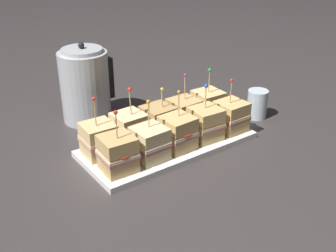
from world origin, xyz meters
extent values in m
plane|color=#383333|center=(0.00, 0.00, 0.00)|extent=(6.00, 6.00, 0.00)
cube|color=white|center=(0.00, 0.00, 0.01)|extent=(0.51, 0.23, 0.01)
cube|color=white|center=(0.00, 0.00, 0.01)|extent=(0.51, 0.23, 0.01)
cube|color=tan|center=(-0.20, -0.05, 0.04)|extent=(0.09, 0.09, 0.04)
cube|color=#B26B60|center=(-0.20, -0.05, 0.06)|extent=(0.09, 0.09, 0.01)
cube|color=beige|center=(-0.20, -0.05, 0.07)|extent=(0.09, 0.09, 0.01)
cylinder|color=red|center=(-0.20, -0.06, 0.07)|extent=(0.06, 0.06, 0.00)
cube|color=tan|center=(-0.20, -0.05, 0.10)|extent=(0.09, 0.09, 0.04)
cylinder|color=tan|center=(-0.20, -0.06, 0.15)|extent=(0.00, 0.00, 0.08)
sphere|color=red|center=(-0.20, -0.06, 0.19)|extent=(0.01, 0.01, 0.01)
cube|color=beige|center=(-0.10, -0.05, 0.04)|extent=(0.09, 0.09, 0.04)
cube|color=#B26B60|center=(-0.10, -0.05, 0.06)|extent=(0.09, 0.09, 0.01)
cube|color=beige|center=(-0.10, -0.05, 0.07)|extent=(0.09, 0.09, 0.01)
cube|color=beige|center=(-0.10, -0.05, 0.09)|extent=(0.09, 0.09, 0.04)
cylinder|color=tan|center=(-0.09, -0.04, 0.14)|extent=(0.00, 0.01, 0.09)
sphere|color=orange|center=(-0.09, -0.04, 0.18)|extent=(0.01, 0.01, 0.01)
cube|color=tan|center=(0.00, -0.05, 0.04)|extent=(0.09, 0.09, 0.04)
cube|color=tan|center=(0.00, -0.05, 0.06)|extent=(0.09, 0.09, 0.01)
cube|color=beige|center=(0.00, -0.05, 0.07)|extent=(0.09, 0.09, 0.01)
cylinder|color=red|center=(0.00, -0.06, 0.07)|extent=(0.06, 0.06, 0.00)
cube|color=#E0B771|center=(0.00, -0.05, 0.10)|extent=(0.09, 0.09, 0.04)
cylinder|color=tan|center=(0.01, -0.04, 0.15)|extent=(0.00, 0.00, 0.08)
sphere|color=orange|center=(0.01, -0.04, 0.19)|extent=(0.01, 0.01, 0.01)
cube|color=tan|center=(0.10, -0.05, 0.04)|extent=(0.09, 0.09, 0.04)
cube|color=tan|center=(0.10, -0.05, 0.06)|extent=(0.09, 0.09, 0.01)
cube|color=beige|center=(0.10, -0.05, 0.07)|extent=(0.09, 0.09, 0.01)
cylinder|color=red|center=(0.10, -0.06, 0.07)|extent=(0.06, 0.06, 0.00)
cube|color=#E0B771|center=(0.10, -0.05, 0.10)|extent=(0.09, 0.09, 0.04)
cylinder|color=tan|center=(0.10, -0.04, 0.15)|extent=(0.00, 0.00, 0.08)
sphere|color=blue|center=(0.10, -0.04, 0.18)|extent=(0.01, 0.01, 0.01)
cube|color=tan|center=(0.20, -0.05, 0.04)|extent=(0.09, 0.09, 0.04)
cube|color=#B26B60|center=(0.20, -0.05, 0.06)|extent=(0.09, 0.09, 0.01)
cube|color=beige|center=(0.20, -0.05, 0.07)|extent=(0.09, 0.09, 0.01)
cube|color=#E0B771|center=(0.20, -0.05, 0.09)|extent=(0.09, 0.09, 0.04)
cylinder|color=tan|center=(0.19, -0.05, 0.14)|extent=(0.00, 0.01, 0.08)
sphere|color=red|center=(0.19, -0.05, 0.18)|extent=(0.01, 0.01, 0.01)
cube|color=#DBB77A|center=(-0.20, 0.05, 0.04)|extent=(0.09, 0.09, 0.04)
cube|color=tan|center=(-0.20, 0.05, 0.06)|extent=(0.09, 0.09, 0.01)
cube|color=beige|center=(-0.20, 0.05, 0.07)|extent=(0.09, 0.09, 0.01)
cube|color=#E8C281|center=(-0.20, 0.05, 0.09)|extent=(0.09, 0.09, 0.04)
cylinder|color=tan|center=(-0.20, 0.05, 0.15)|extent=(0.00, 0.00, 0.09)
sphere|color=red|center=(-0.20, 0.05, 0.19)|extent=(0.01, 0.01, 0.01)
cube|color=beige|center=(-0.10, 0.05, 0.04)|extent=(0.09, 0.09, 0.04)
cube|color=#B26B60|center=(-0.10, 0.05, 0.06)|extent=(0.09, 0.09, 0.01)
cube|color=beige|center=(-0.10, 0.05, 0.07)|extent=(0.09, 0.09, 0.01)
cylinder|color=red|center=(-0.10, 0.04, 0.07)|extent=(0.06, 0.06, 0.00)
cube|color=beige|center=(-0.10, 0.05, 0.10)|extent=(0.09, 0.09, 0.04)
cylinder|color=tan|center=(-0.10, 0.05, 0.15)|extent=(0.00, 0.01, 0.09)
sphere|color=red|center=(-0.10, 0.05, 0.19)|extent=(0.01, 0.01, 0.01)
cube|color=tan|center=(0.00, 0.05, 0.04)|extent=(0.09, 0.09, 0.04)
cube|color=#B26B60|center=(0.00, 0.05, 0.06)|extent=(0.09, 0.09, 0.01)
cube|color=beige|center=(0.00, 0.05, 0.07)|extent=(0.09, 0.09, 0.01)
cube|color=tan|center=(0.00, 0.05, 0.09)|extent=(0.09, 0.09, 0.04)
cylinder|color=tan|center=(0.01, 0.04, 0.14)|extent=(0.00, 0.01, 0.07)
sphere|color=yellow|center=(0.01, 0.04, 0.17)|extent=(0.01, 0.01, 0.01)
cube|color=tan|center=(0.10, 0.05, 0.04)|extent=(0.09, 0.09, 0.04)
cube|color=tan|center=(0.10, 0.05, 0.06)|extent=(0.09, 0.09, 0.01)
cube|color=beige|center=(0.10, 0.05, 0.07)|extent=(0.09, 0.09, 0.01)
cube|color=tan|center=(0.10, 0.05, 0.09)|extent=(0.09, 0.09, 0.04)
cylinder|color=tan|center=(0.10, 0.05, 0.15)|extent=(0.00, 0.01, 0.09)
sphere|color=purple|center=(0.10, 0.05, 0.19)|extent=(0.01, 0.01, 0.01)
cube|color=#DBB77A|center=(0.19, 0.05, 0.04)|extent=(0.09, 0.09, 0.04)
cube|color=tan|center=(0.19, 0.05, 0.06)|extent=(0.09, 0.09, 0.01)
cube|color=beige|center=(0.19, 0.05, 0.07)|extent=(0.09, 0.09, 0.01)
cylinder|color=red|center=(0.19, 0.03, 0.07)|extent=(0.05, 0.05, 0.00)
cube|color=#E8C281|center=(0.19, 0.05, 0.10)|extent=(0.09, 0.09, 0.04)
cylinder|color=tan|center=(0.19, 0.04, 0.15)|extent=(0.00, 0.01, 0.09)
sphere|color=green|center=(0.19, 0.04, 0.19)|extent=(0.01, 0.01, 0.01)
cylinder|color=#B7BABF|center=(-0.11, 0.32, 0.12)|extent=(0.16, 0.16, 0.23)
cylinder|color=#B7BABF|center=(-0.11, 0.32, 0.24)|extent=(0.13, 0.13, 0.01)
sphere|color=black|center=(-0.11, 0.32, 0.25)|extent=(0.02, 0.02, 0.02)
cube|color=black|center=(-0.02, 0.32, 0.13)|extent=(0.02, 0.02, 0.14)
cylinder|color=silver|center=(0.37, -0.01, 0.05)|extent=(0.07, 0.07, 0.10)
camera|label=1|loc=(-0.64, -0.89, 0.62)|focal=45.00mm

